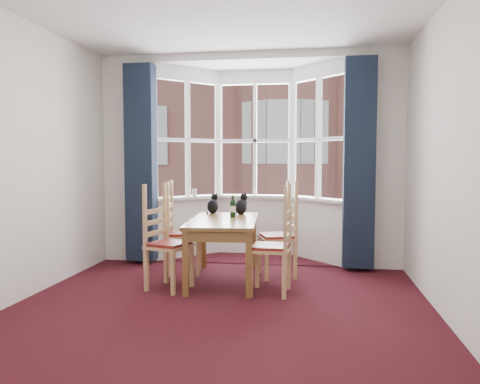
% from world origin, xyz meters
% --- Properties ---
extents(floor, '(4.50, 4.50, 0.00)m').
position_xyz_m(floor, '(0.00, 0.00, 0.00)').
color(floor, black).
rests_on(floor, ground).
extents(wall_right, '(0.00, 4.50, 4.50)m').
position_xyz_m(wall_right, '(2.00, 0.00, 1.40)').
color(wall_right, silver).
rests_on(wall_right, floor).
extents(wall_near, '(4.00, 0.00, 4.00)m').
position_xyz_m(wall_near, '(0.00, -2.25, 1.40)').
color(wall_near, silver).
rests_on(wall_near, floor).
extents(wall_back_pier_left, '(0.70, 0.12, 2.80)m').
position_xyz_m(wall_back_pier_left, '(-1.65, 2.25, 1.40)').
color(wall_back_pier_left, silver).
rests_on(wall_back_pier_left, floor).
extents(wall_back_pier_right, '(0.70, 0.12, 2.80)m').
position_xyz_m(wall_back_pier_right, '(1.65, 2.25, 1.40)').
color(wall_back_pier_right, silver).
rests_on(wall_back_pier_right, floor).
extents(bay_window, '(2.76, 0.94, 2.80)m').
position_xyz_m(bay_window, '(0.00, 2.75, 1.40)').
color(bay_window, white).
rests_on(bay_window, floor).
extents(curtain_left, '(0.38, 0.22, 2.60)m').
position_xyz_m(curtain_left, '(-1.42, 2.07, 1.35)').
color(curtain_left, '#162133').
rests_on(curtain_left, floor).
extents(curtain_right, '(0.38, 0.22, 2.60)m').
position_xyz_m(curtain_right, '(1.42, 2.07, 1.35)').
color(curtain_right, '#162133').
rests_on(curtain_right, floor).
extents(dining_table, '(0.87, 1.45, 0.72)m').
position_xyz_m(dining_table, '(-0.16, 1.33, 0.63)').
color(dining_table, brown).
rests_on(dining_table, floor).
extents(chair_left_near, '(0.51, 0.52, 0.92)m').
position_xyz_m(chair_left_near, '(-0.76, 0.92, 0.47)').
color(chair_left_near, tan).
rests_on(chair_left_near, floor).
extents(chair_left_far, '(0.47, 0.48, 0.92)m').
position_xyz_m(chair_left_far, '(-0.78, 1.59, 0.47)').
color(chair_left_far, tan).
rests_on(chair_left_far, floor).
extents(chair_right_near, '(0.43, 0.45, 0.92)m').
position_xyz_m(chair_right_near, '(0.51, 0.90, 0.47)').
color(chair_right_near, tan).
rests_on(chair_right_near, floor).
extents(chair_right_far, '(0.51, 0.53, 0.92)m').
position_xyz_m(chair_right_far, '(0.53, 1.64, 0.47)').
color(chair_right_far, tan).
rests_on(chair_right_far, floor).
extents(cat_left, '(0.16, 0.21, 0.27)m').
position_xyz_m(cat_left, '(-0.40, 1.88, 0.82)').
color(cat_left, black).
rests_on(cat_left, dining_table).
extents(cat_right, '(0.21, 0.24, 0.28)m').
position_xyz_m(cat_right, '(-0.02, 1.83, 0.82)').
color(cat_right, black).
rests_on(cat_right, dining_table).
extents(wine_bottle, '(0.07, 0.07, 0.27)m').
position_xyz_m(wine_bottle, '(-0.08, 1.52, 0.83)').
color(wine_bottle, black).
rests_on(wine_bottle, dining_table).
extents(candle_tall, '(0.06, 0.06, 0.10)m').
position_xyz_m(candle_tall, '(-0.82, 2.60, 0.92)').
color(candle_tall, white).
rests_on(candle_tall, bay_window).
extents(street, '(80.00, 80.00, 0.00)m').
position_xyz_m(street, '(0.00, 32.25, -6.00)').
color(street, '#333335').
rests_on(street, ground).
extents(tenement_building, '(18.40, 7.80, 15.20)m').
position_xyz_m(tenement_building, '(0.00, 14.01, 1.60)').
color(tenement_building, '#A36154').
rests_on(tenement_building, street).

